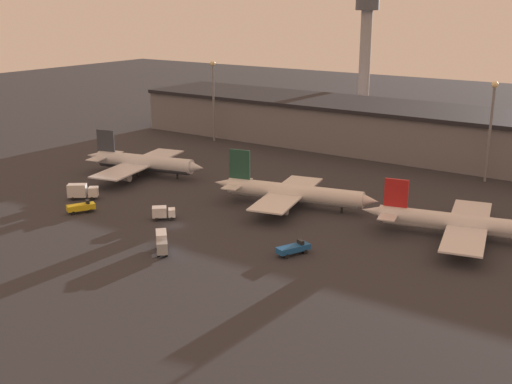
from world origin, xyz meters
TOP-DOWN VIEW (x-y plane):
  - ground at (0.00, 0.00)m, footprint 600.00×600.00m
  - terminal_building at (0.00, 93.34)m, footprint 161.08×31.75m
  - airplane_0 at (-35.07, 26.91)m, footprint 37.33×36.85m
  - airplane_1 at (14.08, 25.94)m, footprint 40.47×31.73m
  - airplane_2 at (56.17, 28.12)m, footprint 46.67×34.93m
  - service_vehicle_0 at (-31.52, 1.82)m, footprint 7.17×6.26m
  - service_vehicle_1 at (-23.52, -5.29)m, footprint 4.99×6.58m
  - service_vehicle_2 at (8.01, -12.58)m, footprint 6.40×6.48m
  - service_vehicle_3 at (29.91, 0.54)m, footprint 4.78×7.14m
  - service_vehicle_4 at (-4.79, 1.74)m, footprint 5.44×5.26m
  - lamp_post_0 at (-47.09, 74.36)m, footprint 1.80×1.80m
  - lamp_post_1 at (45.53, 74.36)m, footprint 1.80×1.80m
  - control_tower at (-20.04, 135.91)m, footprint 9.00×9.00m

SIDE VIEW (x-z plane):
  - ground at x=0.00m, z-range 0.00..0.00m
  - service_vehicle_3 at x=29.91m, z-range -0.07..2.56m
  - service_vehicle_1 at x=-23.52m, z-range -0.08..2.73m
  - service_vehicle_4 at x=-4.79m, z-range 0.18..3.12m
  - service_vehicle_2 at x=8.01m, z-range 0.19..3.87m
  - service_vehicle_0 at x=-31.52m, z-range 0.19..4.01m
  - airplane_2 at x=56.17m, z-range -2.43..8.75m
  - airplane_1 at x=14.08m, z-range -2.93..9.73m
  - airplane_0 at x=-35.07m, z-range -2.42..9.56m
  - terminal_building at x=0.00m, z-range 0.04..14.91m
  - lamp_post_1 at x=45.53m, z-range 3.49..30.35m
  - lamp_post_0 at x=-47.09m, z-range 3.52..30.91m
  - control_tower at x=-20.04m, z-range 3.75..53.84m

